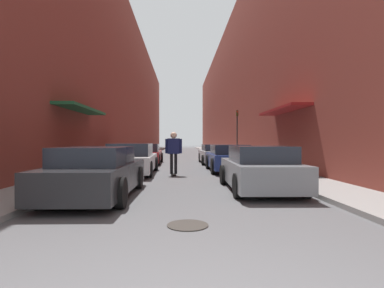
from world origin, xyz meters
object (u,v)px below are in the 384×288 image
parked_car_right_2 (216,154)px  manhole_cover (188,225)px  skateboarder (174,149)px  parked_car_left_1 (132,159)px  traffic_light (237,129)px  parked_car_left_0 (97,173)px  parked_car_right_0 (259,169)px  parked_car_right_1 (229,158)px  parked_car_left_2 (146,154)px

parked_car_right_2 → manhole_cover: (-2.19, -14.16, -0.60)m
skateboarder → manhole_cover: bearing=-86.9°
parked_car_left_1 → traffic_light: 12.27m
parked_car_left_0 → manhole_cover: (2.23, -2.65, -0.62)m
skateboarder → parked_car_right_0: bearing=-56.4°
traffic_light → parked_car_right_1: bearing=-103.3°
parked_car_left_0 → skateboarder: size_ratio=2.43×
parked_car_right_1 → manhole_cover: 9.41m
parked_car_left_0 → traffic_light: (6.58, 15.69, 1.79)m
parked_car_left_0 → parked_car_right_1: 7.85m
parked_car_right_0 → skateboarder: size_ratio=2.23×
parked_car_left_1 → parked_car_right_2: parked_car_left_1 is taller
manhole_cover → traffic_light: 18.99m
parked_car_left_0 → traffic_light: 17.10m
parked_car_left_0 → skateboarder: 5.15m
traffic_light → parked_car_left_1: bearing=-122.9°
parked_car_right_0 → parked_car_right_1: (0.01, 5.57, 0.00)m
parked_car_right_1 → parked_car_right_2: 5.03m
parked_car_left_1 → manhole_cover: bearing=-74.6°
parked_car_right_1 → skateboarder: skateboarder is taller
parked_car_right_1 → parked_car_left_1: bearing=-167.3°
traffic_light → parked_car_right_2: bearing=-117.3°
parked_car_right_1 → manhole_cover: bearing=-103.4°
manhole_cover → skateboarder: bearing=93.1°
parked_car_right_2 → skateboarder: size_ratio=2.51×
parked_car_left_1 → skateboarder: 2.03m
parked_car_left_0 → parked_car_left_1: parked_car_left_1 is taller
traffic_light → skateboarder: bearing=-113.6°
manhole_cover → traffic_light: traffic_light is taller
parked_car_right_2 → skateboarder: 7.23m
parked_car_left_1 → parked_car_right_0: parked_car_left_1 is taller
skateboarder → manhole_cover: skateboarder is taller
parked_car_left_0 → parked_car_left_2: 11.55m
parked_car_right_1 → parked_car_right_0: bearing=-90.1°
parked_car_left_2 → parked_car_right_0: 11.53m
parked_car_left_1 → parked_car_right_0: 6.36m
parked_car_left_2 → skateboarder: 7.04m
parked_car_right_2 → traffic_light: size_ratio=1.22×
parked_car_right_0 → traffic_light: (2.17, 14.77, 1.79)m
parked_car_left_0 → parked_car_right_2: size_ratio=0.97×
parked_car_left_2 → parked_car_right_1: (4.48, -5.06, 0.01)m
traffic_light → parked_car_left_2: bearing=-148.1°
skateboarder → parked_car_left_1: bearing=159.1°
parked_car_left_0 → manhole_cover: 3.52m
parked_car_left_1 → traffic_light: (6.59, 10.19, 1.78)m
parked_car_left_1 → skateboarder: skateboarder is taller
parked_car_left_2 → traffic_light: (6.65, 4.13, 1.80)m
parked_car_left_2 → traffic_light: traffic_light is taller
parked_car_right_0 → traffic_light: size_ratio=1.08×
parked_car_left_2 → parked_car_right_0: size_ratio=1.09×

